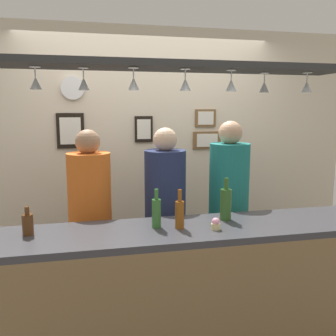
{
  "coord_description": "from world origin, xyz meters",
  "views": [
    {
      "loc": [
        -0.58,
        -2.58,
        1.78
      ],
      "look_at": [
        0.0,
        0.1,
        1.34
      ],
      "focal_mm": 38.82,
      "sensor_mm": 36.0,
      "label": 1
    }
  ],
  "objects": [
    {
      "name": "bar_counter",
      "position": [
        0.0,
        -0.5,
        0.69
      ],
      "size": [
        2.7,
        0.55,
        1.01
      ],
      "color": "#38383D",
      "rests_on": "ground_plane"
    },
    {
      "name": "bottle_beer_green_import",
      "position": [
        -0.17,
        -0.31,
        1.12
      ],
      "size": [
        0.06,
        0.06,
        0.26
      ],
      "color": "#336B2D",
      "rests_on": "bar_counter"
    },
    {
      "name": "person_left_orange_shirt",
      "position": [
        -0.6,
        0.28,
        0.99
      ],
      "size": [
        0.34,
        0.34,
        1.64
      ],
      "color": "#2D334C",
      "rests_on": "ground_plane"
    },
    {
      "name": "picture_frame_crest",
      "position": [
        -0.04,
        1.06,
        1.59
      ],
      "size": [
        0.18,
        0.02,
        0.26
      ],
      "color": "black",
      "rests_on": "back_wall"
    },
    {
      "name": "back_wall",
      "position": [
        0.0,
        1.1,
        1.3
      ],
      "size": [
        4.4,
        0.06,
        2.6
      ],
      "primitive_type": "cube",
      "color": "beige",
      "rests_on": "ground_plane"
    },
    {
      "name": "hanging_wineglass_left",
      "position": [
        -0.6,
        -0.29,
        1.94
      ],
      "size": [
        0.07,
        0.07,
        0.13
      ],
      "color": "silver",
      "rests_on": "overhead_glass_rack"
    },
    {
      "name": "hanging_wineglass_far_right",
      "position": [
        0.87,
        -0.32,
        1.94
      ],
      "size": [
        0.07,
        0.07,
        0.13
      ],
      "color": "silver",
      "rests_on": "overhead_glass_rack"
    },
    {
      "name": "picture_frame_upper_small",
      "position": [
        0.61,
        1.06,
        1.7
      ],
      "size": [
        0.22,
        0.02,
        0.18
      ],
      "color": "brown",
      "rests_on": "back_wall"
    },
    {
      "name": "bottle_beer_brown_stubby",
      "position": [
        -0.97,
        -0.28,
        1.09
      ],
      "size": [
        0.07,
        0.07,
        0.18
      ],
      "color": "#512D14",
      "rests_on": "bar_counter"
    },
    {
      "name": "overhead_glass_rack",
      "position": [
        0.0,
        -0.3,
        2.06
      ],
      "size": [
        2.2,
        0.36,
        0.04
      ],
      "primitive_type": "cube",
      "color": "black"
    },
    {
      "name": "wall_clock",
      "position": [
        -0.72,
        1.05,
        1.99
      ],
      "size": [
        0.22,
        0.03,
        0.22
      ],
      "primitive_type": "cylinder",
      "rotation": [
        1.57,
        0.0,
        0.0
      ],
      "color": "white",
      "rests_on": "back_wall"
    },
    {
      "name": "bottle_beer_amber_tall",
      "position": [
        -0.02,
        -0.36,
        1.11
      ],
      "size": [
        0.06,
        0.06,
        0.26
      ],
      "color": "brown",
      "rests_on": "bar_counter"
    },
    {
      "name": "ground_plane",
      "position": [
        0.0,
        0.0,
        0.0
      ],
      "size": [
        8.0,
        8.0,
        0.0
      ],
      "primitive_type": "plane",
      "color": "#4C4742"
    },
    {
      "name": "bottle_champagne_green",
      "position": [
        0.34,
        -0.24,
        1.13
      ],
      "size": [
        0.08,
        0.08,
        0.3
      ],
      "color": "#2D5623",
      "rests_on": "bar_counter"
    },
    {
      "name": "hanging_wineglass_right",
      "position": [
        0.6,
        -0.24,
        1.94
      ],
      "size": [
        0.07,
        0.07,
        0.13
      ],
      "color": "silver",
      "rests_on": "overhead_glass_rack"
    },
    {
      "name": "hanging_wineglass_center_right",
      "position": [
        0.31,
        -0.36,
        1.94
      ],
      "size": [
        0.07,
        0.07,
        0.13
      ],
      "color": "silver",
      "rests_on": "overhead_glass_rack"
    },
    {
      "name": "hanging_wineglass_center_left",
      "position": [
        -0.31,
        -0.36,
        1.94
      ],
      "size": [
        0.07,
        0.07,
        0.13
      ],
      "color": "silver",
      "rests_on": "overhead_glass_rack"
    },
    {
      "name": "cupcake",
      "position": [
        0.2,
        -0.43,
        1.05
      ],
      "size": [
        0.06,
        0.06,
        0.08
      ],
      "color": "beige",
      "rests_on": "bar_counter"
    },
    {
      "name": "hanging_wineglass_center",
      "position": [
        0.01,
        -0.36,
        1.94
      ],
      "size": [
        0.07,
        0.07,
        0.13
      ],
      "color": "silver",
      "rests_on": "overhead_glass_rack"
    },
    {
      "name": "person_right_teal_shirt",
      "position": [
        0.57,
        0.28,
        1.02
      ],
      "size": [
        0.34,
        0.34,
        1.69
      ],
      "color": "#2D334C",
      "rests_on": "ground_plane"
    },
    {
      "name": "picture_frame_caricature",
      "position": [
        -0.76,
        1.06,
        1.58
      ],
      "size": [
        0.26,
        0.02,
        0.34
      ],
      "color": "black",
      "rests_on": "back_wall"
    },
    {
      "name": "person_middle_navy_shirt",
      "position": [
        0.02,
        0.28,
        0.99
      ],
      "size": [
        0.34,
        0.34,
        1.64
      ],
      "color": "#2D334C",
      "rests_on": "ground_plane"
    },
    {
      "name": "picture_frame_lower_pair",
      "position": [
        0.63,
        1.06,
        1.47
      ],
      "size": [
        0.3,
        0.02,
        0.18
      ],
      "color": "brown",
      "rests_on": "back_wall"
    },
    {
      "name": "hanging_wineglass_far_left",
      "position": [
        -0.88,
        -0.29,
        1.94
      ],
      "size": [
        0.07,
        0.07,
        0.13
      ],
      "color": "silver",
      "rests_on": "overhead_glass_rack"
    }
  ]
}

